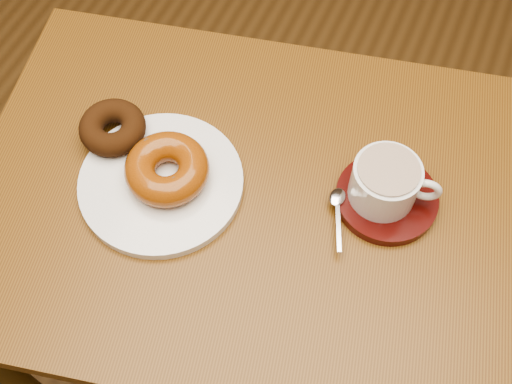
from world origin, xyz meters
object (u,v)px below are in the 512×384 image
at_px(saucer, 386,198).
at_px(coffee_cup, 386,182).
at_px(cafe_table, 244,231).
at_px(donut_plate, 161,182).

xyz_separation_m(saucer, coffee_cup, (-0.01, -0.00, 0.04)).
bearing_deg(cafe_table, coffee_cup, 9.10).
xyz_separation_m(cafe_table, saucer, (0.18, 0.07, 0.12)).
distance_m(saucer, coffee_cup, 0.04).
distance_m(cafe_table, saucer, 0.23).
height_order(cafe_table, saucer, saucer).
bearing_deg(coffee_cup, donut_plate, -169.61).
height_order(saucer, coffee_cup, coffee_cup).
bearing_deg(saucer, cafe_table, -159.82).
height_order(cafe_table, coffee_cup, coffee_cup).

